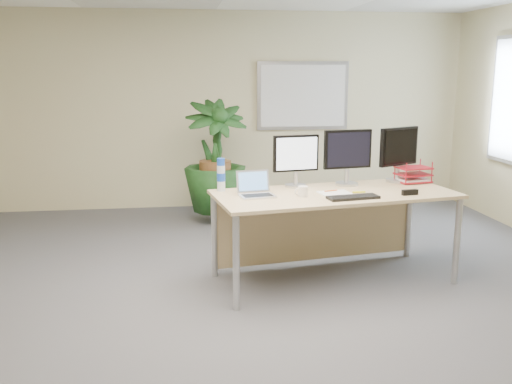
{
  "coord_description": "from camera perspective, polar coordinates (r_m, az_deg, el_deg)",
  "views": [
    {
      "loc": [
        -0.57,
        -3.97,
        1.91
      ],
      "look_at": [
        0.03,
        0.35,
        0.97
      ],
      "focal_mm": 40.0,
      "sensor_mm": 36.0,
      "label": 1
    }
  ],
  "objects": [
    {
      "name": "keyboard",
      "position": [
        4.95,
        9.69,
        -0.53
      ],
      "size": [
        0.46,
        0.22,
        0.02
      ],
      "primitive_type": "cube",
      "rotation": [
        0.0,
        0.0,
        0.15
      ],
      "color": "black",
      "rests_on": "desk"
    },
    {
      "name": "spiral_notebook",
      "position": [
        5.12,
        7.89,
        -0.12
      ],
      "size": [
        0.3,
        0.24,
        0.01
      ],
      "primitive_type": "cube",
      "rotation": [
        0.0,
        0.0,
        0.13
      ],
      "color": "silver",
      "rests_on": "desk"
    },
    {
      "name": "monitor_left",
      "position": [
        5.34,
        4.02,
        3.47
      ],
      "size": [
        0.44,
        0.2,
        0.49
      ],
      "color": "#B5B6BA",
      "rests_on": "desk"
    },
    {
      "name": "yellow_highlighter",
      "position": [
        5.19,
        10.26,
        0.0
      ],
      "size": [
        0.12,
        0.02,
        0.02
      ],
      "primitive_type": "cylinder",
      "rotation": [
        0.0,
        1.57,
        0.03
      ],
      "color": "yellow",
      "rests_on": "desk"
    },
    {
      "name": "letter_tray",
      "position": [
        5.79,
        15.42,
        1.59
      ],
      "size": [
        0.34,
        0.28,
        0.15
      ],
      "color": "#A91421",
      "rests_on": "desk"
    },
    {
      "name": "back_wall",
      "position": [
        8.01,
        -3.86,
        8.11
      ],
      "size": [
        7.0,
        0.04,
        2.7
      ],
      "primitive_type": "cube",
      "color": "beige",
      "rests_on": "floor"
    },
    {
      "name": "stapler",
      "position": [
        5.2,
        15.13,
        -0.03
      ],
      "size": [
        0.15,
        0.06,
        0.05
      ],
      "primitive_type": "cube",
      "rotation": [
        0.0,
        0.0,
        0.15
      ],
      "color": "black",
      "rests_on": "desk"
    },
    {
      "name": "whiteboard",
      "position": [
        8.14,
        4.71,
        9.57
      ],
      "size": [
        1.3,
        0.04,
        0.95
      ],
      "color": "#B1B1B6",
      "rests_on": "back_wall"
    },
    {
      "name": "coffee_mug",
      "position": [
        4.97,
        4.67,
        0.06
      ],
      "size": [
        0.12,
        0.08,
        0.09
      ],
      "color": "white",
      "rests_on": "desk"
    },
    {
      "name": "orange_pen",
      "position": [
        5.16,
        7.49,
        0.13
      ],
      "size": [
        0.13,
        0.05,
        0.01
      ],
      "primitive_type": "cylinder",
      "rotation": [
        0.0,
        1.57,
        0.3
      ],
      "color": "orange",
      "rests_on": "spiral_notebook"
    },
    {
      "name": "floor",
      "position": [
        4.45,
        0.25,
        -13.31
      ],
      "size": [
        8.0,
        8.0,
        0.0
      ],
      "primitive_type": "plane",
      "color": "#45454A",
      "rests_on": "ground"
    },
    {
      "name": "laptop",
      "position": [
        4.99,
        -0.07,
        0.27
      ],
      "size": [
        0.33,
        0.3,
        0.21
      ],
      "color": "silver",
      "rests_on": "desk"
    },
    {
      "name": "water_bottle",
      "position": [
        5.18,
        -3.52,
        1.67
      ],
      "size": [
        0.08,
        0.08,
        0.3
      ],
      "color": "silver",
      "rests_on": "desk"
    },
    {
      "name": "monitor_right",
      "position": [
        5.48,
        9.15,
        3.81
      ],
      "size": [
        0.48,
        0.22,
        0.53
      ],
      "color": "#B5B6BA",
      "rests_on": "desk"
    },
    {
      "name": "monitor_dark",
      "position": [
        5.75,
        14.09,
        4.02
      ],
      "size": [
        0.45,
        0.25,
        0.54
      ],
      "color": "#B5B6BA",
      "rests_on": "desk"
    },
    {
      "name": "floor_plant",
      "position": [
        7.16,
        -4.1,
        2.79
      ],
      "size": [
        1.02,
        1.02,
        1.5
      ],
      "primitive_type": "imported",
      "rotation": [
        0.0,
        0.0,
        0.24
      ],
      "color": "#153613",
      "rests_on": "floor"
    },
    {
      "name": "desk",
      "position": [
        5.32,
        7.3,
        -1.66
      ],
      "size": [
        2.27,
        1.22,
        0.83
      ],
      "color": "tan",
      "rests_on": "floor"
    }
  ]
}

